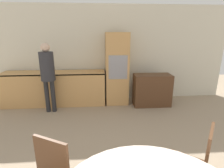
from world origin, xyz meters
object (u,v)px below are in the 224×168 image
Objects in this scene: oven_unit at (117,69)px; chair_far_right at (196,163)px; sideboard at (152,90)px; person_standing at (47,70)px.

chair_far_right is (0.53, -3.09, -0.41)m from oven_unit.
sideboard is 2.65m from person_standing.
chair_far_right is (-0.37, -2.80, 0.11)m from sideboard.
oven_unit reaches higher than sideboard.
chair_far_right is at bearing -97.54° from sideboard.
oven_unit is 1.14× the size of person_standing.
oven_unit is at bearing 16.98° from person_standing.
oven_unit reaches higher than chair_far_right.
oven_unit is at bearing -132.56° from chair_far_right.
oven_unit is at bearing 162.21° from sideboard.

